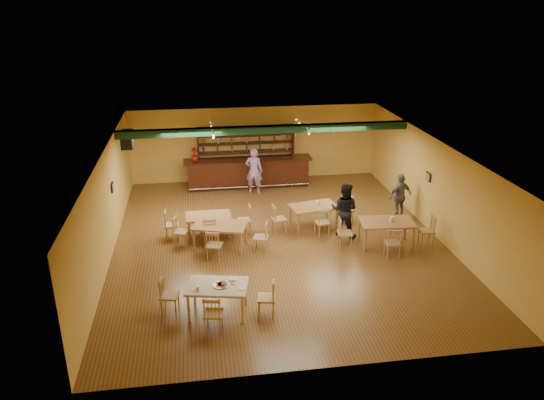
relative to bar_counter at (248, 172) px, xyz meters
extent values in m
plane|color=brown|center=(0.39, -5.15, -0.56)|extent=(12.00, 12.00, 0.00)
cube|color=black|center=(0.39, -2.35, 2.31)|extent=(10.00, 0.30, 0.25)
cube|color=white|center=(-1.41, -1.75, 2.38)|extent=(0.05, 2.50, 0.05)
cube|color=white|center=(1.79, -1.75, 2.38)|extent=(0.05, 2.50, 0.05)
cube|color=white|center=(-4.41, -0.95, 1.79)|extent=(0.34, 0.70, 0.48)
cube|color=black|center=(-4.58, -4.15, 1.14)|extent=(0.04, 0.34, 0.28)
cube|color=black|center=(5.36, -4.65, 1.14)|extent=(0.04, 0.34, 0.28)
cube|color=#38150B|center=(0.00, 0.00, 0.00)|extent=(5.03, 0.85, 1.13)
cube|color=#38150B|center=(0.00, 0.63, 0.57)|extent=(3.89, 0.40, 2.28)
imported|color=#AB190F|center=(-2.07, 0.00, 0.83)|extent=(0.38, 0.38, 0.53)
cube|color=#A17939|center=(-1.73, -4.43, -0.21)|extent=(1.42, 0.87, 0.70)
cube|color=#A17939|center=(1.70, -4.25, -0.19)|extent=(1.64, 1.16, 0.75)
cube|color=#A17939|center=(-1.41, -5.36, -0.17)|extent=(1.78, 1.36, 0.78)
cube|color=#A17939|center=(3.57, -5.93, -0.16)|extent=(1.69, 1.11, 0.81)
cube|color=tan|center=(-1.67, -8.82, -0.18)|extent=(1.58, 1.17, 0.76)
cylinder|color=silver|center=(-1.57, -8.82, 0.21)|extent=(0.49, 0.49, 0.01)
cylinder|color=#EAE5C6|center=(-2.13, -8.97, 0.25)|extent=(0.09, 0.09, 0.11)
cube|color=white|center=(-1.31, -8.62, 0.21)|extent=(0.21, 0.17, 0.03)
cube|color=silver|center=(-1.41, -8.77, 0.22)|extent=(0.32, 0.24, 0.00)
cylinder|color=white|center=(-1.11, -9.02, 0.21)|extent=(0.26, 0.26, 0.01)
imported|color=#9C55B8|center=(0.14, -0.83, 0.33)|extent=(0.75, 0.60, 1.79)
imported|color=black|center=(2.50, -5.05, 0.32)|extent=(1.08, 1.01, 1.77)
imported|color=slate|center=(4.77, -3.93, 0.22)|extent=(1.00, 0.66, 1.58)
camera|label=1|loc=(-1.97, -19.60, 6.60)|focal=34.42mm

